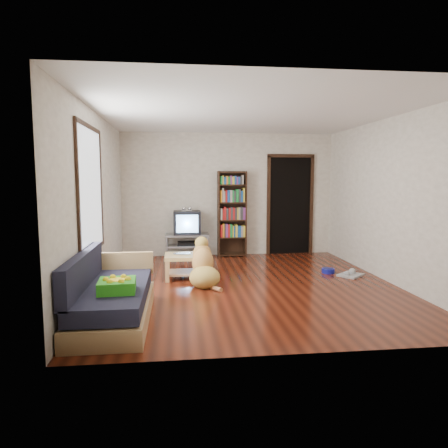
{
  "coord_description": "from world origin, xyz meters",
  "views": [
    {
      "loc": [
        -1.08,
        -5.99,
        1.65
      ],
      "look_at": [
        -0.33,
        0.49,
        0.9
      ],
      "focal_mm": 32.0,
      "sensor_mm": 36.0,
      "label": 1
    }
  ],
  "objects": [
    {
      "name": "wall_front",
      "position": [
        0.0,
        -2.5,
        1.3
      ],
      "size": [
        4.5,
        0.0,
        4.5
      ],
      "primitive_type": "plane",
      "rotation": [
        -1.57,
        0.0,
        0.0
      ],
      "color": "silver",
      "rests_on": "ground"
    },
    {
      "name": "wall_back",
      "position": [
        0.0,
        2.5,
        1.3
      ],
      "size": [
        4.5,
        0.0,
        4.5
      ],
      "primitive_type": "plane",
      "rotation": [
        1.57,
        0.0,
        0.0
      ],
      "color": "silver",
      "rests_on": "ground"
    },
    {
      "name": "ceiling",
      "position": [
        0.0,
        0.0,
        2.6
      ],
      "size": [
        5.0,
        5.0,
        0.0
      ],
      "primitive_type": "plane",
      "rotation": [
        3.14,
        0.0,
        0.0
      ],
      "color": "white",
      "rests_on": "ground"
    },
    {
      "name": "grey_rag",
      "position": [
        1.82,
        0.35,
        0.01
      ],
      "size": [
        0.51,
        0.5,
        0.03
      ],
      "primitive_type": "cube",
      "rotation": [
        0.0,
        0.0,
        0.68
      ],
      "color": "#9B9B9B",
      "rests_on": "ground"
    },
    {
      "name": "laptop",
      "position": [
        -1.03,
        0.48,
        0.41
      ],
      "size": [
        0.29,
        0.19,
        0.02
      ],
      "primitive_type": "imported",
      "rotation": [
        0.0,
        0.0,
        -0.04
      ],
      "color": "silver",
      "rests_on": "coffee_table"
    },
    {
      "name": "wall_right",
      "position": [
        2.25,
        0.0,
        1.3
      ],
      "size": [
        0.0,
        5.0,
        5.0
      ],
      "primitive_type": "plane",
      "rotation": [
        1.57,
        0.0,
        -1.57
      ],
      "color": "silver",
      "rests_on": "ground"
    },
    {
      "name": "crt_tv",
      "position": [
        -0.9,
        2.27,
        0.74
      ],
      "size": [
        0.55,
        0.52,
        0.58
      ],
      "color": "black",
      "rests_on": "tv_stand"
    },
    {
      "name": "green_cushion",
      "position": [
        -1.75,
        -1.65,
        0.49
      ],
      "size": [
        0.42,
        0.42,
        0.13
      ],
      "primitive_type": "cube",
      "rotation": [
        0.0,
        0.0,
        0.07
      ],
      "color": "#329A1C",
      "rests_on": "sofa"
    },
    {
      "name": "ground",
      "position": [
        0.0,
        0.0,
        0.0
      ],
      "size": [
        5.0,
        5.0,
        0.0
      ],
      "primitive_type": "plane",
      "color": "#561D0E",
      "rests_on": "ground"
    },
    {
      "name": "dog_bowl",
      "position": [
        1.52,
        0.6,
        0.04
      ],
      "size": [
        0.22,
        0.22,
        0.08
      ],
      "primitive_type": "cylinder",
      "color": "navy",
      "rests_on": "ground"
    },
    {
      "name": "sofa",
      "position": [
        -1.87,
        -1.38,
        0.26
      ],
      "size": [
        0.8,
        1.8,
        0.8
      ],
      "color": "tan",
      "rests_on": "ground"
    },
    {
      "name": "doorway",
      "position": [
        1.35,
        2.48,
        1.12
      ],
      "size": [
        1.03,
        0.05,
        2.19
      ],
      "color": "black",
      "rests_on": "wall_back"
    },
    {
      "name": "tv_stand",
      "position": [
        -0.9,
        2.25,
        0.27
      ],
      "size": [
        0.9,
        0.45,
        0.5
      ],
      "color": "#99999E",
      "rests_on": "ground"
    },
    {
      "name": "window",
      "position": [
        -2.23,
        -0.5,
        1.5
      ],
      "size": [
        0.03,
        1.46,
        1.7
      ],
      "color": "white",
      "rests_on": "wall_left"
    },
    {
      "name": "bookshelf",
      "position": [
        0.05,
        2.34,
        1.0
      ],
      "size": [
        0.6,
        0.3,
        1.8
      ],
      "color": "black",
      "rests_on": "ground"
    },
    {
      "name": "wall_left",
      "position": [
        -2.25,
        0.0,
        1.3
      ],
      "size": [
        0.0,
        5.0,
        5.0
      ],
      "primitive_type": "plane",
      "rotation": [
        1.57,
        0.0,
        1.57
      ],
      "color": "silver",
      "rests_on": "ground"
    },
    {
      "name": "coffee_table",
      "position": [
        -1.03,
        0.51,
        0.28
      ],
      "size": [
        0.55,
        0.55,
        0.4
      ],
      "color": "tan",
      "rests_on": "ground"
    },
    {
      "name": "dog",
      "position": [
        -0.7,
        0.09,
        0.28
      ],
      "size": [
        0.51,
        0.9,
        0.76
      ],
      "color": "#D8B053",
      "rests_on": "ground"
    }
  ]
}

